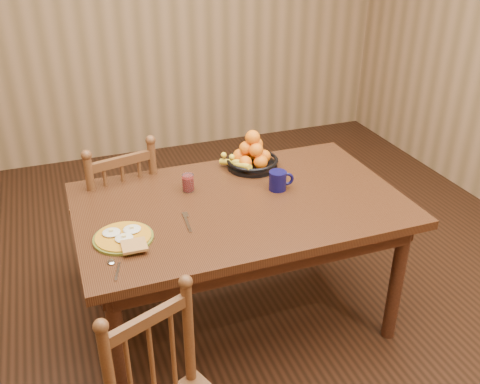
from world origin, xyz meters
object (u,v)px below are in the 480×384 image
object	(u,v)px
chair_far	(119,216)
coffee_mug	(278,180)
dining_table	(240,216)
fruit_bowl	(252,157)
breakfast_plate	(124,237)

from	to	relation	value
chair_far	coffee_mug	bearing A→B (deg)	132.96
dining_table	coffee_mug	world-z (taller)	coffee_mug
dining_table	chair_far	world-z (taller)	chair_far
fruit_bowl	breakfast_plate	bearing A→B (deg)	-148.15
coffee_mug	fruit_bowl	world-z (taller)	fruit_bowl
chair_far	fruit_bowl	world-z (taller)	fruit_bowl
coffee_mug	breakfast_plate	bearing A→B (deg)	-166.30
breakfast_plate	fruit_bowl	distance (m)	0.93
chair_far	breakfast_plate	xyz separation A→B (m)	(-0.06, -0.71, 0.30)
chair_far	fruit_bowl	size ratio (longest dim) A/B	2.91
chair_far	coffee_mug	size ratio (longest dim) A/B	7.05
breakfast_plate	coffee_mug	bearing A→B (deg)	13.70
dining_table	coffee_mug	xyz separation A→B (m)	(0.23, 0.05, 0.14)
breakfast_plate	fruit_bowl	world-z (taller)	fruit_bowl
chair_far	breakfast_plate	bearing A→B (deg)	72.10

